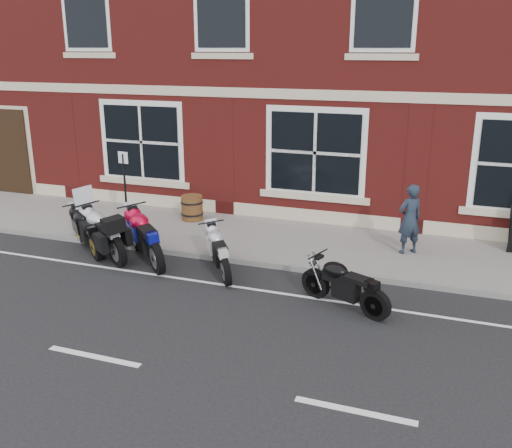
% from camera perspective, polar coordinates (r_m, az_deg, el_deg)
% --- Properties ---
extents(ground, '(80.00, 80.00, 0.00)m').
position_cam_1_polar(ground, '(11.55, -7.27, -5.91)').
color(ground, black).
rests_on(ground, ground).
extents(sidewalk, '(30.00, 3.00, 0.12)m').
position_cam_1_polar(sidewalk, '(14.08, -1.76, -1.19)').
color(sidewalk, slate).
rests_on(sidewalk, ground).
extents(kerb, '(30.00, 0.16, 0.12)m').
position_cam_1_polar(kerb, '(12.71, -4.39, -3.31)').
color(kerb, slate).
rests_on(kerb, ground).
extents(pub_building, '(24.00, 12.00, 12.00)m').
position_cam_1_polar(pub_building, '(20.56, 6.36, 21.33)').
color(pub_building, maroon).
rests_on(pub_building, ground).
extents(moto_touring_silver, '(1.94, 1.36, 1.48)m').
position_cam_1_polar(moto_touring_silver, '(13.24, -15.08, -0.55)').
color(moto_touring_silver, black).
rests_on(moto_touring_silver, ground).
extents(moto_sport_red, '(1.79, 1.72, 1.05)m').
position_cam_1_polar(moto_sport_red, '(12.67, -10.93, -1.04)').
color(moto_sport_red, black).
rests_on(moto_sport_red, ground).
extents(moto_sport_black, '(1.65, 1.42, 0.92)m').
position_cam_1_polar(moto_sport_black, '(13.69, -16.51, -0.40)').
color(moto_sport_black, black).
rests_on(moto_sport_black, ground).
extents(moto_sport_silver, '(1.18, 1.68, 0.88)m').
position_cam_1_polar(moto_sport_silver, '(11.87, -3.56, -2.54)').
color(moto_sport_silver, black).
rests_on(moto_sport_silver, ground).
extents(moto_naked_black, '(1.77, 0.90, 0.85)m').
position_cam_1_polar(moto_naked_black, '(10.38, 8.78, -5.77)').
color(moto_naked_black, black).
rests_on(moto_naked_black, ground).
extents(pedestrian_left, '(0.68, 0.65, 1.57)m').
position_cam_1_polar(pedestrian_left, '(12.96, 15.12, 0.48)').
color(pedestrian_left, '#1C2634').
rests_on(pedestrian_left, sidewalk).
extents(barrel_planter, '(0.59, 0.59, 0.66)m').
position_cam_1_polar(barrel_planter, '(15.19, -6.42, 1.63)').
color(barrel_planter, '#463212').
rests_on(barrel_planter, sidewalk).
extents(parking_sign, '(0.28, 0.06, 2.01)m').
position_cam_1_polar(parking_sign, '(14.24, -12.96, 3.69)').
color(parking_sign, black).
rests_on(parking_sign, sidewalk).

